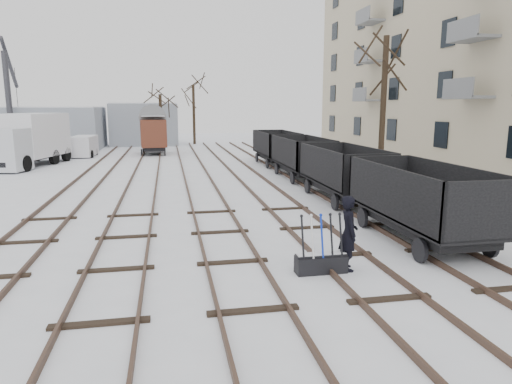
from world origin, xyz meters
The scene contains 17 objects.
ground centered at (0.00, 0.00, 0.00)m, with size 120.00×120.00×0.00m, color white.
tracks centered at (0.00, 13.67, 0.07)m, with size 13.90×52.00×0.16m.
shed_left centered at (-13.00, 36.00, 2.05)m, with size 10.00×8.00×4.10m.
shed_right centered at (-4.00, 40.00, 2.25)m, with size 7.00×6.00×4.50m.
ground_frame centered at (2.09, -1.12, 0.28)m, with size 1.31×0.44×1.49m.
worker centered at (2.84, -1.02, 0.97)m, with size 0.71×0.46×1.94m, color black.
freight_wagon_a centered at (6.00, 0.96, 0.90)m, with size 2.31×5.78×2.36m.
freight_wagon_b centered at (6.00, 7.36, 0.90)m, with size 2.31×5.78×2.36m.
freight_wagon_c centered at (6.00, 13.76, 0.90)m, with size 2.31×5.78×2.36m.
freight_wagon_d centered at (6.00, 20.16, 0.90)m, with size 2.31×5.78×2.36m.
box_van_wagon centered at (-2.84, 29.26, 1.95)m, with size 2.59×4.52×3.34m.
lorry centered at (-11.07, 22.53, 1.88)m, with size 3.86×8.36×3.64m.
panel_van centered at (-8.50, 28.53, 0.88)m, with size 1.84×3.93×1.70m.
crane centered at (-14.78, 31.46, 2.58)m, with size 2.18×5.80×9.81m.
tree_near centered at (9.36, 10.64, 3.81)m, with size 0.30×0.30×7.62m, color black.
tree_far_left centered at (-2.19, 34.81, 2.64)m, with size 0.30×0.30×5.29m, color black.
tree_far_right centered at (1.32, 39.60, 3.21)m, with size 0.30×0.30×6.43m, color black.
Camera 1 is at (-1.59, -11.55, 4.14)m, focal length 32.00 mm.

